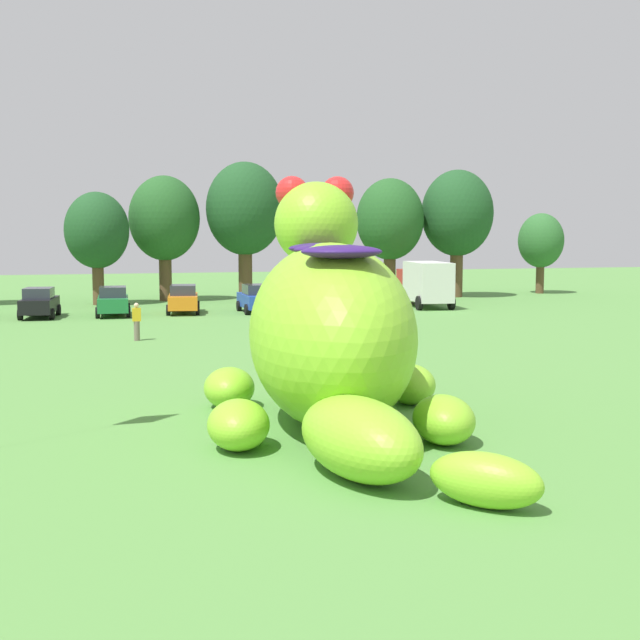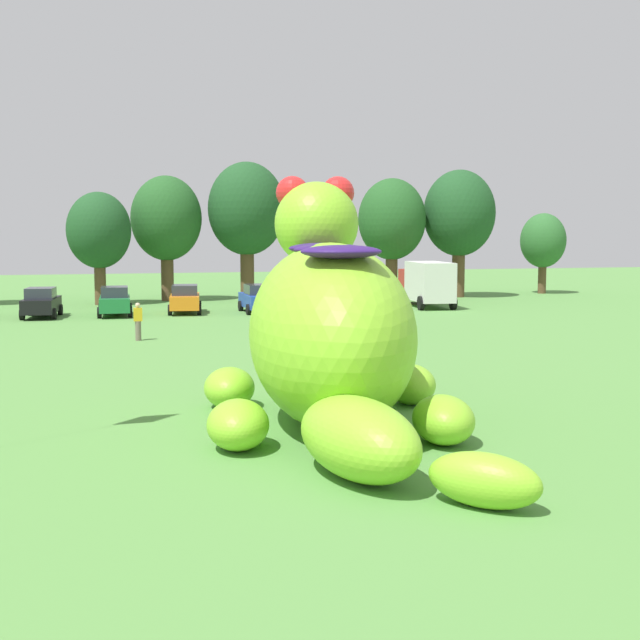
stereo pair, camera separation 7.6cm
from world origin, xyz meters
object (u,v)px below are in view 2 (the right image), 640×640
object	(u,v)px
car_green	(115,301)
spectator_by_cars	(328,346)
car_black	(41,303)
giant_inflatable_creature	(331,331)
spectator_near_inflatable	(138,322)
car_yellow	(312,295)
car_orange	(185,299)
car_blue	(258,298)
box_truck	(426,282)

from	to	relation	value
car_green	spectator_by_cars	world-z (taller)	car_green
car_black	spectator_by_cars	world-z (taller)	car_black
car_green	spectator_by_cars	size ratio (longest dim) A/B	2.43
giant_inflatable_creature	spectator_near_inflatable	size ratio (longest dim) A/B	7.58
car_yellow	spectator_by_cars	size ratio (longest dim) A/B	2.45
car_orange	spectator_near_inflatable	size ratio (longest dim) A/B	2.50
car_black	giant_inflatable_creature	bearing A→B (deg)	-73.74
spectator_by_cars	giant_inflatable_creature	bearing A→B (deg)	-105.13
car_orange	spectator_near_inflatable	world-z (taller)	car_orange
car_blue	spectator_near_inflatable	xyz separation A→B (m)	(-7.73, -11.51, -0.01)
car_black	spectator_near_inflatable	size ratio (longest dim) A/B	2.48
giant_inflatable_creature	car_yellow	xyz separation A→B (m)	(7.63, 30.99, -1.51)
car_black	car_blue	xyz separation A→B (m)	(12.55, -0.30, 0.00)
giant_inflatable_creature	car_orange	bearing A→B (deg)	90.95
car_yellow	spectator_near_inflatable	distance (m)	17.35
giant_inflatable_creature	car_orange	size ratio (longest dim) A/B	3.03
car_green	car_orange	world-z (taller)	same
giant_inflatable_creature	car_green	xyz separation A→B (m)	(-4.62, 29.73, -1.51)
car_black	car_yellow	xyz separation A→B (m)	(16.32, 1.17, 0.00)
car_blue	car_yellow	distance (m)	4.06
car_green	spectator_by_cars	distance (m)	22.73
car_green	car_blue	xyz separation A→B (m)	(8.47, -0.22, 0.00)
giant_inflatable_creature	spectator_near_inflatable	distance (m)	18.48
car_orange	box_truck	bearing A→B (deg)	0.93
car_yellow	box_truck	xyz separation A→B (m)	(7.58, -0.48, 0.74)
giant_inflatable_creature	spectator_near_inflatable	world-z (taller)	giant_inflatable_creature
car_black	car_yellow	bearing A→B (deg)	4.12
car_green	box_truck	world-z (taller)	box_truck
car_black	car_blue	world-z (taller)	same
car_blue	car_black	bearing A→B (deg)	178.61
car_green	car_yellow	distance (m)	12.31
car_blue	spectator_by_cars	xyz separation A→B (m)	(-1.67, -21.47, -0.01)
car_yellow	spectator_near_inflatable	bearing A→B (deg)	-131.55
car_orange	car_yellow	distance (m)	8.16
car_orange	box_truck	world-z (taller)	box_truck
car_blue	giant_inflatable_creature	bearing A→B (deg)	-97.43
box_truck	car_yellow	bearing A→B (deg)	176.36
box_truck	spectator_near_inflatable	bearing A→B (deg)	-146.78
car_black	car_green	bearing A→B (deg)	-1.23
car_black	car_orange	size ratio (longest dim) A/B	0.99
spectator_by_cars	car_orange	bearing A→B (deg)	96.87
car_green	car_blue	size ratio (longest dim) A/B	1.01
giant_inflatable_creature	car_blue	bearing A→B (deg)	82.57
car_green	car_orange	bearing A→B (deg)	7.27
spectator_near_inflatable	car_black	bearing A→B (deg)	112.18
spectator_near_inflatable	car_green	bearing A→B (deg)	93.58
spectator_near_inflatable	giant_inflatable_creature	bearing A→B (deg)	-77.83
car_green	car_orange	distance (m)	4.15
giant_inflatable_creature	box_truck	world-z (taller)	giant_inflatable_creature
car_blue	spectator_by_cars	distance (m)	21.54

